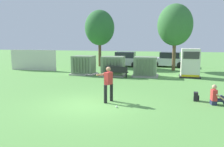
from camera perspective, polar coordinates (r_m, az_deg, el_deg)
The scene contains 15 objects.
ground_plane at distance 11.15m, azimuth -5.62°, elevation -7.62°, with size 96.00×96.00×0.00m, color #5B9947.
fence_panel at distance 24.32m, azimuth -18.54°, elevation 3.09°, with size 4.80×0.12×2.00m, color beige.
transformer_west at distance 20.48m, azimuth -6.88°, elevation 1.96°, with size 2.10×1.70×1.62m.
transformer_mid_west at distance 19.65m, azimuth 0.27°, elevation 1.74°, with size 2.10×1.70×1.62m.
transformer_mid_east at distance 19.45m, azimuth 8.09°, elevation 1.59°, with size 2.10×1.70×1.62m.
generator_enclosure at distance 19.83m, azimuth 18.41°, elevation 2.39°, with size 1.60×1.40×2.30m.
park_bench at distance 18.64m, azimuth 1.14°, elevation 0.59°, with size 1.82×0.51×0.92m.
batter at distance 11.45m, azimuth -1.09°, elevation -2.14°, with size 1.56×0.91×1.74m.
sports_ball at distance 10.68m, azimuth 1.13°, elevation -8.05°, with size 0.09×0.09×0.09m, color white.
seated_spectator at distance 12.11m, azimuth 23.88°, elevation -5.19°, with size 0.76×0.59×0.96m.
backpack at distance 12.50m, azimuth 19.68°, elevation -5.31°, with size 0.28×0.33×0.44m.
tree_left at distance 26.38m, azimuth -3.02°, elevation 10.98°, with size 3.25×3.25×6.20m.
tree_center_left at distance 23.64m, azimuth 15.03°, elevation 11.26°, with size 3.33×3.33×6.36m.
parked_car_leftmost at distance 26.45m, azimuth 3.02°, elevation 3.38°, with size 4.22×1.95×1.62m.
parked_car_left_of_center at distance 26.70m, azimuth 13.65°, elevation 3.20°, with size 4.39×2.34×1.62m.
Camera 1 is at (3.44, -10.15, 3.07)m, focal length 37.74 mm.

